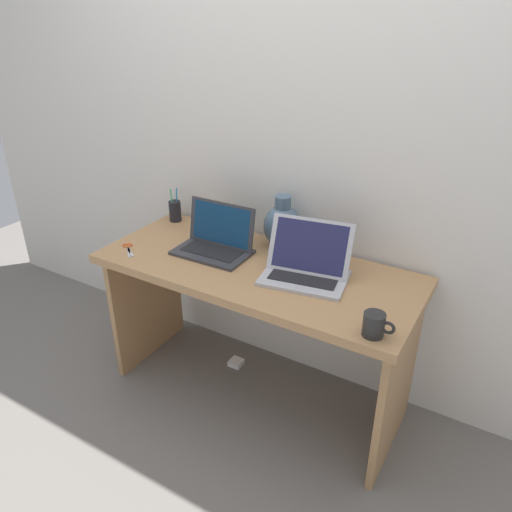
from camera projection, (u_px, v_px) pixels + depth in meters
name	position (u px, v px, depth m)	size (l,w,h in m)	color
ground_plane	(256.00, 392.00, 2.53)	(6.00, 6.00, 0.00)	slate
back_wall	(294.00, 145.00, 2.25)	(4.40, 0.04, 2.40)	silver
desk	(256.00, 296.00, 2.27)	(1.45, 0.61, 0.73)	#AD7F51
laptop_left	(216.00, 239.00, 2.31)	(0.35, 0.23, 0.22)	#333338
laptop_right	(307.00, 263.00, 2.09)	(0.39, 0.31, 0.24)	#B2B2B7
green_vase	(282.00, 225.00, 2.33)	(0.18, 0.18, 0.25)	slate
coffee_mug	(374.00, 325.00, 1.72)	(0.12, 0.08, 0.09)	black
pen_cup	(175.00, 211.00, 2.63)	(0.06, 0.06, 0.19)	black
scissors	(128.00, 248.00, 2.35)	(0.13, 0.12, 0.01)	#B7B7BC
power_brick	(236.00, 363.00, 2.72)	(0.07, 0.07, 0.03)	white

